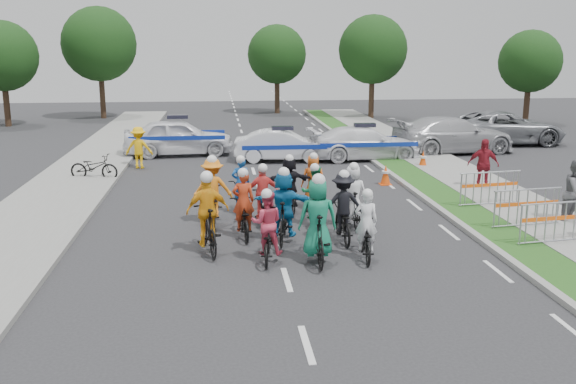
{
  "coord_description": "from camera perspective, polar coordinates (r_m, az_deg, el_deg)",
  "views": [
    {
      "loc": [
        -1.36,
        -12.57,
        4.76
      ],
      "look_at": [
        0.4,
        3.41,
        1.1
      ],
      "focal_mm": 40.0,
      "sensor_mm": 36.0,
      "label": 1
    }
  ],
  "objects": [
    {
      "name": "rider_7",
      "position": [
        17.23,
        5.75,
        -0.87
      ],
      "size": [
        0.77,
        1.72,
        1.79
      ],
      "rotation": [
        0.0,
        0.0,
        3.18
      ],
      "color": "black",
      "rests_on": "ground"
    },
    {
      "name": "police_car_1",
      "position": [
        27.15,
        -0.49,
        4.15
      ],
      "size": [
        4.13,
        1.76,
        1.32
      ],
      "primitive_type": "imported",
      "rotation": [
        0.0,
        0.0,
        1.48
      ],
      "color": "white",
      "rests_on": "ground"
    },
    {
      "name": "tree_3",
      "position": [
        45.22,
        -16.44,
        12.49
      ],
      "size": [
        4.9,
        4.9,
        7.35
      ],
      "color": "#382619",
      "rests_on": "ground"
    },
    {
      "name": "barrier_2",
      "position": [
        20.11,
        17.48,
        0.18
      ],
      "size": [
        2.05,
        0.77,
        1.12
      ],
      "primitive_type": null,
      "rotation": [
        0.0,
        0.0,
        0.14
      ],
      "color": "#A5A8AD",
      "rests_on": "ground"
    },
    {
      "name": "marshal_hiviz",
      "position": [
        26.18,
        -13.11,
        3.86
      ],
      "size": [
        1.13,
        0.74,
        1.66
      ],
      "primitive_type": "imported",
      "rotation": [
        0.0,
        0.0,
        3.02
      ],
      "color": "yellow",
      "rests_on": "ground"
    },
    {
      "name": "rider_4",
      "position": [
        15.97,
        4.88,
        -1.9
      ],
      "size": [
        1.02,
        1.8,
        1.83
      ],
      "rotation": [
        0.0,
        0.0,
        3.13
      ],
      "color": "black",
      "rests_on": "ground"
    },
    {
      "name": "rider_8",
      "position": [
        17.41,
        2.33,
        -0.86
      ],
      "size": [
        0.75,
        1.72,
        1.72
      ],
      "rotation": [
        0.0,
        0.0,
        3.07
      ],
      "color": "black",
      "rests_on": "ground"
    },
    {
      "name": "rider_6",
      "position": [
        16.31,
        -3.98,
        -1.98
      ],
      "size": [
        0.72,
        1.81,
        1.81
      ],
      "rotation": [
        0.0,
        0.0,
        3.2
      ],
      "color": "black",
      "rests_on": "ground"
    },
    {
      "name": "grass_strip",
      "position": [
        19.55,
        15.4,
        -1.57
      ],
      "size": [
        1.2,
        60.0,
        0.11
      ],
      "primitive_type": "cube",
      "color": "#1E4D18",
      "rests_on": "ground"
    },
    {
      "name": "sidewalk_left",
      "position": [
        18.89,
        -21.89,
        -2.51
      ],
      "size": [
        3.0,
        60.0,
        0.13
      ],
      "primitive_type": "cube",
      "color": "gray",
      "rests_on": "ground"
    },
    {
      "name": "tree_0",
      "position": [
        42.49,
        -24.08,
        10.97
      ],
      "size": [
        4.2,
        4.2,
        6.3
      ],
      "color": "#382619",
      "rests_on": "ground"
    },
    {
      "name": "sidewalk_right",
      "position": [
        20.27,
        20.13,
        -1.36
      ],
      "size": [
        2.4,
        60.0,
        0.13
      ],
      "primitive_type": "cube",
      "color": "gray",
      "rests_on": "ground"
    },
    {
      "name": "barrier_0",
      "position": [
        16.79,
        22.66,
        -2.67
      ],
      "size": [
        2.05,
        0.77,
        1.12
      ],
      "primitive_type": null,
      "rotation": [
        0.0,
        0.0,
        0.14
      ],
      "color": "#A5A8AD",
      "rests_on": "ground"
    },
    {
      "name": "tree_4",
      "position": [
        46.77,
        -0.99,
        12.13
      ],
      "size": [
        4.2,
        4.2,
        6.3
      ],
      "color": "#382619",
      "rests_on": "ground"
    },
    {
      "name": "rider_11",
      "position": [
        18.72,
        0.1,
        0.4
      ],
      "size": [
        1.41,
        1.68,
        1.72
      ],
      "rotation": [
        0.0,
        0.0,
        3.24
      ],
      "color": "black",
      "rests_on": "ground"
    },
    {
      "name": "barrier_1",
      "position": [
        18.04,
        20.45,
        -1.46
      ],
      "size": [
        2.05,
        0.76,
        1.12
      ],
      "primitive_type": null,
      "rotation": [
        0.0,
        0.0,
        0.13
      ],
      "color": "#A5A8AD",
      "rests_on": "ground"
    },
    {
      "name": "tree_1",
      "position": [
        43.81,
        7.54,
        12.44
      ],
      "size": [
        4.55,
        4.55,
        6.82
      ],
      "color": "#382619",
      "rests_on": "ground"
    },
    {
      "name": "rider_2",
      "position": [
        14.45,
        -1.9,
        -3.75
      ],
      "size": [
        0.76,
        1.72,
        1.7
      ],
      "rotation": [
        0.0,
        0.0,
        3.03
      ],
      "color": "black",
      "rests_on": "ground"
    },
    {
      "name": "spectator_2",
      "position": [
        22.48,
        16.95,
        2.33
      ],
      "size": [
        1.1,
        0.67,
        1.76
      ],
      "primitive_type": "imported",
      "rotation": [
        0.0,
        0.0,
        -0.25
      ],
      "color": "maroon",
      "rests_on": "ground"
    },
    {
      "name": "civilian_sedan",
      "position": [
        30.17,
        14.44,
        4.93
      ],
      "size": [
        5.95,
        3.12,
        1.64
      ],
      "primitive_type": "imported",
      "rotation": [
        0.0,
        0.0,
        1.72
      ],
      "color": "#B3B3B8",
      "rests_on": "ground"
    },
    {
      "name": "rider_5",
      "position": [
        15.81,
        -0.4,
        -1.67
      ],
      "size": [
        1.58,
        1.88,
        1.91
      ],
      "rotation": [
        0.0,
        0.0,
        2.96
      ],
      "color": "black",
      "rests_on": "ground"
    },
    {
      "name": "tree_2",
      "position": [
        43.17,
        20.72,
        10.8
      ],
      "size": [
        3.85,
        3.85,
        5.77
      ],
      "color": "#382619",
      "rests_on": "ground"
    },
    {
      "name": "rider_13",
      "position": [
        19.14,
        2.24,
        0.49
      ],
      "size": [
        0.72,
        1.63,
        1.71
      ],
      "rotation": [
        0.0,
        0.0,
        3.13
      ],
      "color": "black",
      "rests_on": "ground"
    },
    {
      "name": "cone_0",
      "position": [
        22.78,
        8.66,
        1.5
      ],
      "size": [
        0.4,
        0.4,
        0.7
      ],
      "color": "#F24C0C",
      "rests_on": "ground"
    },
    {
      "name": "ground",
      "position": [
        13.51,
        -0.11,
        -7.81
      ],
      "size": [
        90.0,
        90.0,
        0.0
      ],
      "primitive_type": "plane",
      "color": "#28282B",
      "rests_on": "ground"
    },
    {
      "name": "rider_10",
      "position": [
        17.6,
        -6.69,
        -0.46
      ],
      "size": [
        1.06,
        1.88,
        1.92
      ],
      "rotation": [
        0.0,
        0.0,
        3.14
      ],
      "color": "black",
      "rests_on": "ground"
    },
    {
      "name": "rider_1",
      "position": [
        14.34,
        2.64,
        -3.24
      ],
      "size": [
        0.88,
        1.97,
        2.06
      ],
      "rotation": [
        0.0,
        0.0,
        3.12
      ],
      "color": "black",
      "rests_on": "ground"
    },
    {
      "name": "rider_9",
      "position": [
        17.36,
        -2.25,
        -0.82
      ],
      "size": [
        0.89,
        1.67,
        1.72
      ],
      "rotation": [
        0.0,
        0.0,
        3.24
      ],
      "color": "black",
      "rests_on": "ground"
    },
    {
      "name": "rider_12",
      "position": [
        18.64,
        -4.2,
        -0.18
      ],
      "size": [
        0.8,
        1.75,
        1.73
      ],
      "rotation": [
        0.0,
        0.0,
        3.27
      ],
      "color": "black",
      "rests_on": "ground"
    },
    {
      "name": "rider_0",
      "position": [
        14.74,
        6.9,
        -3.84
      ],
      "size": [
        0.75,
        1.68,
        1.66
      ],
      "rotation": [
        0.0,
        0.0,
        3.03
      ],
      "color": "black",
      "rests_on": "ground"
    },
    {
      "name": "civilian_suv",
      "position": [
        33.61,
        18.66,
        5.43
      ],
      "size": [
        5.94,
        2.82,
        1.64
      ],
      "primitive_type": "imported",
      "rotation": [
        0.0,
        0.0,
        1.55
      ],
      "color": "gray",
      "rests_on": "ground"
    },
    {
      "name": "parked_bike",
      "position": [
        24.37,
        -16.87,
        2.14
      ],
      "size": [
        1.89,
        1.03,
        0.94
      ],
      "primitive_type": "imported",
      "rotation": [
        0.0,
        0.0,
        1.33
      ],
      "color": "black",
      "rests_on": "ground"
    },
    {
      "name": "rider_3",
      "position": [
        15.11,
        -7.12,
        -2.62
      ],
      "size": [
        1.06,
        1.95,
        1.98
      ],
      "rotation": [
        0.0,
        0.0,
        3.33
      ],
      "color": "black",
      "rests_on": "ground"
    },
    {
      "name": "police_car_2",
      "position": [
        27.76,
        6.8,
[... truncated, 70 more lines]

